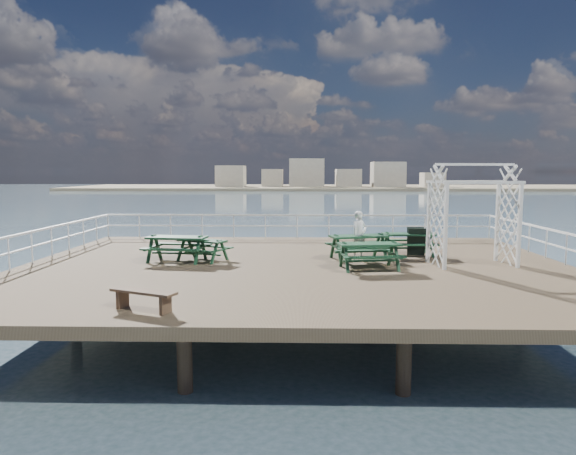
# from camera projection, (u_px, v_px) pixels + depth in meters

# --- Properties ---
(ground) EXTENTS (18.00, 14.00, 0.30)m
(ground) POSITION_uv_depth(u_px,v_px,m) (296.00, 269.00, 17.03)
(ground) COLOR brown
(ground) RESTS_ON ground
(sea_backdrop) EXTENTS (300.00, 300.00, 9.20)m
(sea_backdrop) POSITION_uv_depth(u_px,v_px,m) (343.00, 184.00, 150.01)
(sea_backdrop) COLOR #41606D
(sea_backdrop) RESTS_ON ground
(railing) EXTENTS (17.77, 13.76, 1.10)m
(railing) POSITION_uv_depth(u_px,v_px,m) (295.00, 229.00, 19.47)
(railing) COLOR silver
(railing) RESTS_ON ground
(picnic_table_a) EXTENTS (2.18, 1.85, 0.97)m
(picnic_table_a) POSITION_uv_depth(u_px,v_px,m) (177.00, 243.00, 17.51)
(picnic_table_a) COLOR #163E22
(picnic_table_a) RESTS_ON ground
(picnic_table_b) EXTENTS (2.31, 2.03, 0.96)m
(picnic_table_b) POSITION_uv_depth(u_px,v_px,m) (358.00, 242.00, 17.89)
(picnic_table_b) COLOR #163E22
(picnic_table_b) RESTS_ON ground
(picnic_table_c) EXTENTS (1.90, 1.54, 0.91)m
(picnic_table_c) POSITION_uv_depth(u_px,v_px,m) (408.00, 239.00, 18.82)
(picnic_table_c) COLOR #163E22
(picnic_table_c) RESTS_ON ground
(picnic_table_d) EXTENTS (2.11, 1.96, 0.82)m
(picnic_table_d) POSITION_uv_depth(u_px,v_px,m) (202.00, 245.00, 17.69)
(picnic_table_d) COLOR #163E22
(picnic_table_d) RESTS_ON ground
(picnic_table_e) EXTENTS (2.11, 1.79, 0.93)m
(picnic_table_e) POSITION_uv_depth(u_px,v_px,m) (369.00, 250.00, 16.10)
(picnic_table_e) COLOR #163E22
(picnic_table_e) RESTS_ON ground
(flat_bench_near) EXTENTS (1.61, 0.98, 0.46)m
(flat_bench_near) POSITION_uv_depth(u_px,v_px,m) (143.00, 295.00, 11.29)
(flat_bench_near) COLOR brown
(flat_bench_near) RESTS_ON ground
(trellis_arbor) EXTENTS (2.86, 1.80, 3.33)m
(trellis_arbor) POSITION_uv_depth(u_px,v_px,m) (473.00, 220.00, 16.71)
(trellis_arbor) COLOR silver
(trellis_arbor) RESTS_ON ground
(sandwich_board) EXTENTS (0.66, 0.51, 1.03)m
(sandwich_board) POSITION_uv_depth(u_px,v_px,m) (416.00, 242.00, 18.80)
(sandwich_board) COLOR black
(sandwich_board) RESTS_ON ground
(person) EXTENTS (0.74, 0.68, 1.69)m
(person) POSITION_uv_depth(u_px,v_px,m) (359.00, 235.00, 17.94)
(person) COLOR white
(person) RESTS_ON ground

